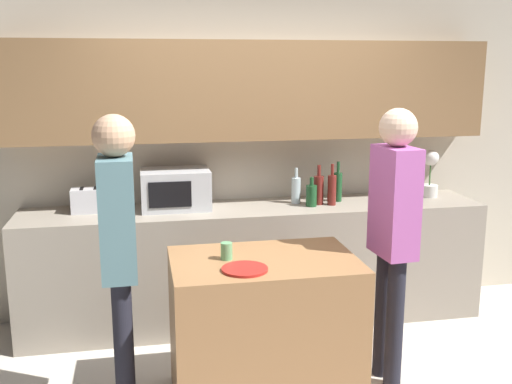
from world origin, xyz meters
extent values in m
cube|color=beige|center=(0.00, 1.74, 1.35)|extent=(6.40, 0.08, 2.70)
cube|color=olive|center=(0.00, 1.54, 1.83)|extent=(3.74, 0.32, 0.75)
cube|color=gray|center=(0.00, 1.39, 0.47)|extent=(3.60, 0.62, 0.94)
cube|color=#996B42|center=(-0.17, 0.24, 0.45)|extent=(1.10, 0.73, 0.90)
cube|color=#B7BABC|center=(-0.61, 1.47, 1.09)|extent=(0.52, 0.38, 0.30)
cube|color=black|center=(-0.66, 1.27, 1.09)|extent=(0.31, 0.01, 0.19)
cube|color=silver|center=(-1.25, 1.47, 1.03)|extent=(0.26, 0.16, 0.18)
cube|color=black|center=(-1.30, 1.47, 1.12)|extent=(0.02, 0.11, 0.01)
cube|color=black|center=(-1.20, 1.47, 1.12)|extent=(0.02, 0.11, 0.01)
cylinder|color=silver|center=(1.50, 1.47, 0.99)|extent=(0.14, 0.14, 0.10)
cylinder|color=#38662D|center=(1.50, 1.47, 1.13)|extent=(0.01, 0.01, 0.18)
sphere|color=silver|center=(1.50, 1.47, 1.27)|extent=(0.13, 0.13, 0.13)
cylinder|color=silver|center=(0.34, 1.45, 1.04)|extent=(0.07, 0.07, 0.20)
cylinder|color=silver|center=(0.34, 1.45, 1.18)|extent=(0.03, 0.03, 0.08)
cylinder|color=#194723|center=(0.43, 1.33, 1.02)|extent=(0.09, 0.09, 0.17)
cylinder|color=#194723|center=(0.43, 1.33, 1.13)|extent=(0.03, 0.03, 0.06)
cylinder|color=maroon|center=(0.51, 1.38, 1.05)|extent=(0.08, 0.08, 0.23)
cylinder|color=maroon|center=(0.51, 1.38, 1.21)|extent=(0.03, 0.03, 0.09)
cylinder|color=maroon|center=(0.60, 1.34, 1.05)|extent=(0.07, 0.07, 0.24)
cylinder|color=maroon|center=(0.60, 1.34, 1.22)|extent=(0.02, 0.02, 0.09)
cylinder|color=#194723|center=(0.69, 1.46, 1.05)|extent=(0.07, 0.07, 0.23)
cylinder|color=#194723|center=(0.69, 1.46, 1.21)|extent=(0.02, 0.02, 0.09)
cylinder|color=red|center=(-0.32, 0.06, 0.91)|extent=(0.26, 0.26, 0.01)
cylinder|color=#63A86E|center=(-0.39, 0.27, 0.95)|extent=(0.07, 0.07, 0.10)
cylinder|color=black|center=(-1.00, 0.31, 0.43)|extent=(0.11, 0.11, 0.86)
cylinder|color=black|center=(-1.00, 0.15, 0.43)|extent=(0.11, 0.11, 0.86)
cube|color=slate|center=(-1.00, 0.23, 1.20)|extent=(0.19, 0.34, 0.68)
sphere|color=tan|center=(-1.00, 0.23, 1.65)|extent=(0.23, 0.23, 0.23)
cylinder|color=black|center=(0.66, 0.21, 0.43)|extent=(0.11, 0.11, 0.86)
cylinder|color=black|center=(0.65, 0.37, 0.43)|extent=(0.11, 0.11, 0.86)
cube|color=#B357A6|center=(0.66, 0.29, 1.20)|extent=(0.21, 0.35, 0.68)
sphere|color=beige|center=(0.66, 0.29, 1.65)|extent=(0.23, 0.23, 0.23)
camera|label=1|loc=(-0.87, -3.05, 2.03)|focal=42.00mm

